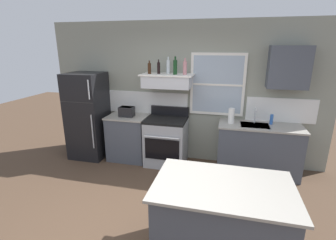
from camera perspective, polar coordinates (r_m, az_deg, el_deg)
ground_plane at (r=3.47m, az=-4.36°, el=-23.69°), size 16.00×16.00×0.00m
back_wall at (r=4.87m, az=3.86°, el=6.17°), size 5.40×0.11×2.70m
refrigerator at (r=5.32m, az=-17.95°, el=0.93°), size 0.70×0.72×1.74m
counter_left_of_stove at (r=5.12m, az=-9.03°, el=-3.92°), size 0.79×0.63×0.91m
toaster at (r=4.92m, az=-9.49°, el=1.96°), size 0.30×0.20×0.19m
stove_range at (r=4.84m, az=-0.41°, el=-4.84°), size 0.76×0.69×1.09m
range_hood_shelf at (r=4.63m, az=-0.14°, el=9.05°), size 0.96×0.52×0.24m
bottle_brown_stout at (r=4.66m, az=-4.30°, el=11.79°), size 0.06×0.06×0.24m
bottle_balsamic_dark at (r=4.66m, az=-2.17°, el=11.92°), size 0.06×0.06×0.26m
bottle_clear_tall at (r=4.66m, az=0.05°, el=12.19°), size 0.06×0.06×0.31m
bottle_dark_green_wine at (r=4.51m, az=1.67°, el=12.10°), size 0.07×0.07×0.32m
bottle_rose_pink at (r=4.54m, az=3.92°, el=11.93°), size 0.07×0.07×0.29m
counter_right_with_sink at (r=4.78m, az=19.99°, el=-6.29°), size 1.43×0.63×0.91m
sink_faucet at (r=4.66m, az=19.43°, el=1.37°), size 0.03×0.17×0.28m
paper_towel_roll at (r=4.56m, az=14.36°, el=0.94°), size 0.11×0.11×0.27m
dish_soap_bottle at (r=4.72m, az=22.70°, el=0.14°), size 0.06×0.06×0.18m
kitchen_island at (r=2.88m, az=12.03°, el=-22.08°), size 1.40×0.90×0.91m
upper_cabinet_right at (r=4.64m, az=26.00°, el=10.84°), size 0.64×0.32×0.70m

